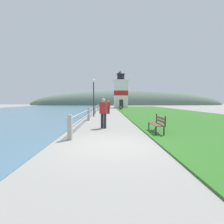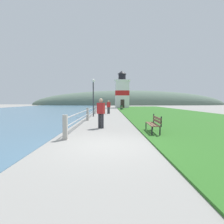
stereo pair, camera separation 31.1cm
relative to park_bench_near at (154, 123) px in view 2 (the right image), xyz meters
The scene contains 12 objects.
ground_plane 3.49m from the park_bench_near, 135.43° to the right, with size 160.00×160.00×0.00m, color gray.
grass_verge 16.48m from the park_bench_near, 71.03° to the left, with size 12.00×54.00×0.06m.
water_strip 22.89m from the park_bench_near, 137.09° to the left, with size 24.00×86.40×0.01m.
seawall_railing 14.02m from the park_bench_near, 107.28° to the left, with size 0.18×29.78×1.07m.
park_bench_near is the anchor object (origin of this frame).
park_bench_midway 23.44m from the park_bench_near, 89.84° to the left, with size 0.59×1.73×0.94m.
lighthouse 34.21m from the park_bench_near, 88.84° to the left, with size 3.73×3.73×9.01m.
person_strolling 13.92m from the park_bench_near, 100.10° to the left, with size 0.48×0.41×1.75m.
person_by_railing 3.31m from the park_bench_near, 148.79° to the left, with size 0.50×0.42×1.81m.
trash_bin 25.26m from the park_bench_near, 90.05° to the left, with size 0.54×0.54×0.84m.
lamp_post 10.68m from the park_bench_near, 112.59° to the left, with size 0.36×0.36×3.96m.
distant_hillside 63.83m from the park_bench_near, 85.02° to the left, with size 80.00×16.00×12.00m.
Camera 2 is at (0.20, -6.40, 1.65)m, focal length 28.00 mm.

